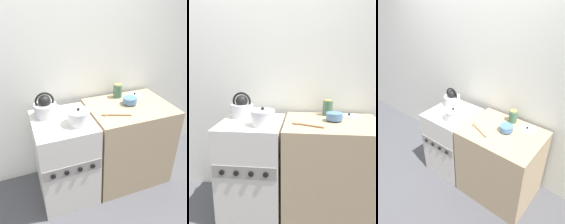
# 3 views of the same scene
# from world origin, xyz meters

# --- Properties ---
(ground_plane) EXTENTS (12.00, 12.00, 0.00)m
(ground_plane) POSITION_xyz_m (0.00, 0.00, 0.00)
(ground_plane) COLOR #4C4C51
(wall_back) EXTENTS (7.00, 0.06, 2.50)m
(wall_back) POSITION_xyz_m (0.00, 0.75, 1.25)
(wall_back) COLOR silver
(wall_back) RESTS_ON ground_plane
(stove) EXTENTS (0.56, 0.64, 0.91)m
(stove) POSITION_xyz_m (0.00, 0.31, 0.46)
(stove) COLOR beige
(stove) RESTS_ON ground_plane
(counter) EXTENTS (0.86, 0.68, 0.92)m
(counter) POSITION_xyz_m (0.73, 0.34, 0.46)
(counter) COLOR tan
(counter) RESTS_ON ground_plane
(kettle) EXTENTS (0.26, 0.21, 0.25)m
(kettle) POSITION_xyz_m (-0.12, 0.44, 1.00)
(kettle) COLOR silver
(kettle) RESTS_ON stove
(cooking_pot) EXTENTS (0.21, 0.21, 0.16)m
(cooking_pot) POSITION_xyz_m (0.13, 0.20, 0.98)
(cooking_pot) COLOR silver
(cooking_pot) RESTS_ON stove
(enamel_bowl) EXTENTS (0.15, 0.15, 0.08)m
(enamel_bowl) POSITION_xyz_m (0.75, 0.37, 0.96)
(enamel_bowl) COLOR #4C729E
(enamel_bowl) RESTS_ON counter
(storage_jar) EXTENTS (0.10, 0.10, 0.15)m
(storage_jar) POSITION_xyz_m (0.71, 0.58, 1.00)
(storage_jar) COLOR #3F664C
(storage_jar) RESTS_ON counter
(loose_pot_lid) EXTENTS (0.19, 0.19, 0.03)m
(loose_pot_lid) POSITION_xyz_m (0.91, 0.55, 0.93)
(loose_pot_lid) COLOR silver
(loose_pot_lid) RESTS_ON counter
(wooden_spoon) EXTENTS (0.28, 0.14, 0.02)m
(wooden_spoon) POSITION_xyz_m (0.48, 0.21, 0.93)
(wooden_spoon) COLOR olive
(wooden_spoon) RESTS_ON counter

